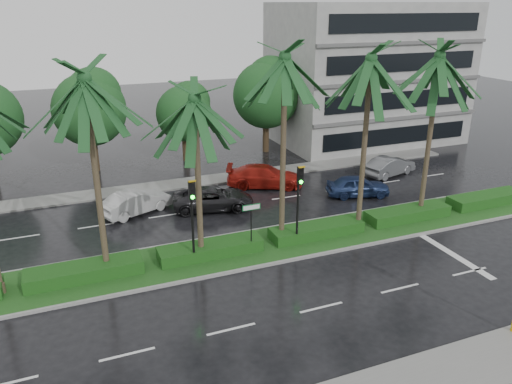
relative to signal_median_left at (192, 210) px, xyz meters
name	(u,v)px	position (x,y,z in m)	size (l,w,h in m)	color
ground	(273,255)	(4.00, -0.30, -3.00)	(120.00, 120.00, 0.00)	black
far_sidewalk	(206,181)	(4.00, 11.70, -2.94)	(40.00, 2.00, 0.12)	slate
median	(266,245)	(4.00, 0.70, -2.92)	(36.00, 4.00, 0.15)	gray
hedge	(266,239)	(4.00, 0.70, -2.55)	(35.20, 1.40, 0.60)	#113E13
lane_markings	(330,248)	(7.04, -0.73, -2.99)	(34.00, 13.06, 0.01)	silver
palm_row	(241,86)	(2.75, 0.72, 5.40)	(26.30, 4.20, 10.27)	#3D2D23
signal_median_left	(192,210)	(0.00, 0.00, 0.00)	(0.34, 0.42, 4.36)	black
signal_median_right	(299,194)	(5.50, 0.00, 0.00)	(0.34, 0.42, 4.36)	black
street_sign	(251,216)	(3.00, 0.18, -0.87)	(0.95, 0.09, 2.60)	black
bg_trees	(186,100)	(4.25, 17.29, 1.86)	(33.26, 5.51, 7.96)	#352618
building	(367,74)	(21.00, 17.70, 3.00)	(16.00, 10.00, 12.00)	gray
car_white	(136,202)	(-1.50, 7.74, -2.28)	(4.36, 1.52, 1.44)	#B8B8B8
car_darkgrey	(213,198)	(3.00, 6.65, -2.31)	(4.93, 2.27, 1.37)	black
car_red	(265,176)	(7.50, 9.16, -2.24)	(5.20, 2.12, 1.51)	#9F1911
car_blue	(358,186)	(12.50, 5.21, -2.30)	(4.09, 1.65, 1.40)	navy
car_grey	(390,166)	(17.00, 7.96, -2.29)	(4.29, 1.50, 1.41)	#5B5D60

